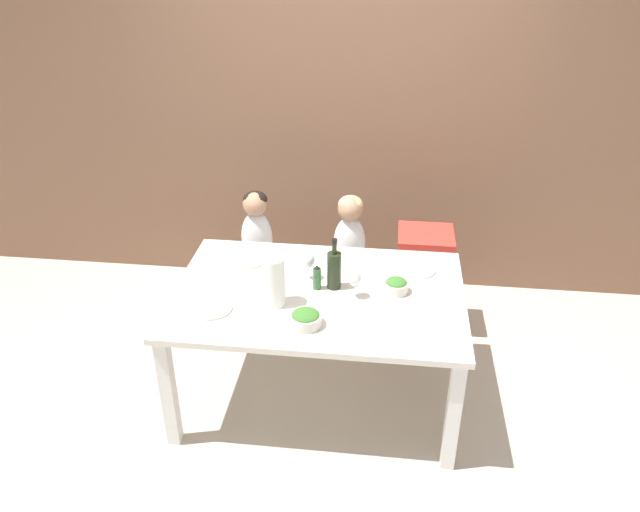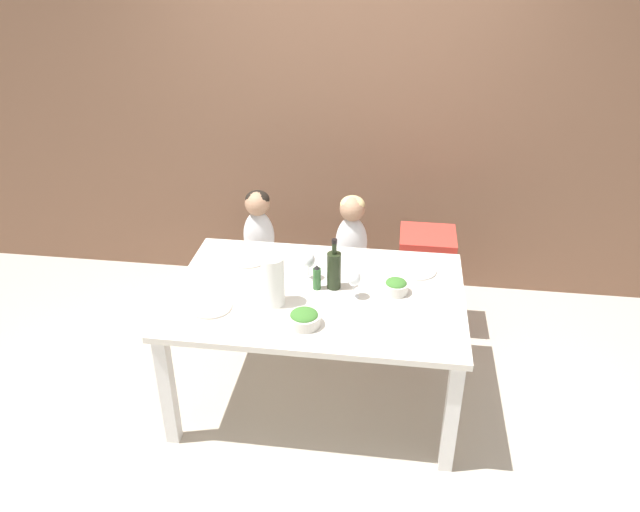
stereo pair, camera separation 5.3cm
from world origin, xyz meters
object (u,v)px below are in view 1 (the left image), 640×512
wine_bottle (334,269)px  chair_far_left (259,269)px  wine_glass_near (354,279)px  salad_bowl_large (306,318)px  chair_far_center (349,275)px  dinner_plate_back_right (416,270)px  wine_glass_far (308,261)px  person_child_center (350,230)px  paper_towel_roll (274,281)px  person_child_left (256,225)px  dinner_plate_front_left (212,308)px  chair_right_highchair (424,254)px  dinner_plate_back_left (248,260)px  salad_bowl_small (396,285)px

wine_bottle → chair_far_left: bearing=129.2°
wine_glass_near → salad_bowl_large: bearing=-127.9°
chair_far_center → dinner_plate_back_right: (0.42, -0.49, 0.36)m
chair_far_left → wine_glass_far: wine_glass_far is taller
chair_far_left → dinner_plate_back_right: bearing=-25.1°
chair_far_left → person_child_center: (0.63, 0.00, 0.34)m
chair_far_center → wine_glass_far: 0.82m
wine_glass_near → paper_towel_roll: bearing=-164.5°
person_child_left → wine_bottle: (0.59, -0.73, 0.12)m
dinner_plate_front_left → wine_bottle: bearing=25.5°
wine_bottle → wine_glass_far: size_ratio=1.82×
chair_far_left → dinner_plate_front_left: (-0.02, -1.02, 0.36)m
chair_right_highchair → dinner_plate_back_right: size_ratio=3.32×
person_child_left → person_child_center: bearing=0.0°
salad_bowl_large → dinner_plate_back_left: size_ratio=0.76×
chair_far_left → salad_bowl_small: bearing=-38.2°
chair_right_highchair → salad_bowl_small: 0.78m
paper_towel_roll → dinner_plate_front_left: bearing=-164.0°
person_child_center → wine_glass_far: bearing=-105.8°
person_child_center → dinner_plate_back_left: 0.76m
salad_bowl_small → dinner_plate_back_left: size_ratio=0.62×
person_child_left → salad_bowl_large: bearing=-66.2°
person_child_left → person_child_center: (0.63, 0.00, 0.00)m
person_child_left → paper_towel_roll: paper_towel_roll is taller
person_child_center → dinner_plate_back_right: (0.42, -0.49, 0.01)m
person_child_left → dinner_plate_back_left: 0.50m
paper_towel_roll → dinner_plate_front_left: paper_towel_roll is taller
wine_glass_near → person_child_center: bearing=95.9°
chair_far_center → person_child_center: size_ratio=0.88×
person_child_left → wine_bottle: bearing=-50.9°
wine_bottle → dinner_plate_back_right: (0.46, 0.24, -0.11)m
wine_glass_near → wine_glass_far: bearing=149.1°
chair_far_center → wine_glass_far: bearing=-105.8°
chair_far_center → paper_towel_roll: bearing=-109.6°
dinner_plate_front_left → salad_bowl_small: bearing=16.6°
chair_far_left → chair_far_center: 0.63m
salad_bowl_large → dinner_plate_back_right: salad_bowl_large is taller
wine_glass_far → dinner_plate_back_left: 0.43m
paper_towel_roll → wine_glass_far: 0.31m
person_child_center → dinner_plate_front_left: (-0.65, -1.02, 0.01)m
wine_bottle → wine_glass_far: (-0.15, 0.07, 0.00)m
wine_glass_near → chair_far_center: bearing=95.9°
chair_right_highchair → dinner_plate_front_left: (-1.15, -1.02, 0.16)m
person_child_left → salad_bowl_small: bearing=-38.3°
chair_far_left → person_child_left: bearing=90.0°
salad_bowl_large → chair_right_highchair: bearing=59.9°
person_child_left → dinner_plate_back_right: 1.16m
person_child_left → chair_far_center: bearing=-0.1°
salad_bowl_small → dinner_plate_back_right: salad_bowl_small is taller
dinner_plate_front_left → dinner_plate_back_right: bearing=26.2°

